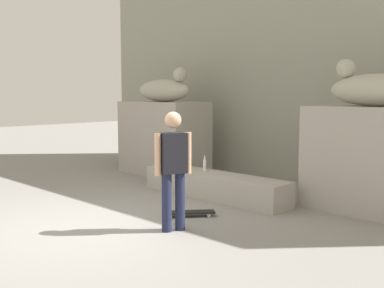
# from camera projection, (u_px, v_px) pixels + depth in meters

# --- Properties ---
(ground_plane) EXTENTS (40.00, 40.00, 0.00)m
(ground_plane) POSITION_uv_depth(u_px,v_px,m) (87.00, 227.00, 6.83)
(ground_plane) COLOR gray
(facade_wall) EXTENTS (11.97, 0.60, 5.25)m
(facade_wall) POSITION_uv_depth(u_px,v_px,m) (297.00, 60.00, 10.36)
(facade_wall) COLOR gray
(facade_wall) RESTS_ON ground_plane
(pedestal_left) EXTENTS (2.05, 1.15, 1.71)m
(pedestal_left) POSITION_uv_depth(u_px,v_px,m) (164.00, 138.00, 11.15)
(pedestal_left) COLOR #A39E93
(pedestal_left) RESTS_ON ground_plane
(pedestal_right) EXTENTS (2.05, 1.15, 1.71)m
(pedestal_right) POSITION_uv_depth(u_px,v_px,m) (373.00, 160.00, 7.61)
(pedestal_right) COLOR #A39E93
(pedestal_right) RESTS_ON ground_plane
(statue_reclining_left) EXTENTS (1.61, 0.59, 0.78)m
(statue_reclining_left) POSITION_uv_depth(u_px,v_px,m) (165.00, 90.00, 11.00)
(statue_reclining_left) COLOR #B0AE9C
(statue_reclining_left) RESTS_ON pedestal_left
(statue_reclining_right) EXTENTS (1.63, 0.67, 0.78)m
(statue_reclining_right) POSITION_uv_depth(u_px,v_px,m) (374.00, 89.00, 7.51)
(statue_reclining_right) COLOR #B0AE9C
(statue_reclining_right) RESTS_ON pedestal_right
(ledge_block) EXTENTS (3.09, 0.63, 0.45)m
(ledge_block) POSITION_uv_depth(u_px,v_px,m) (214.00, 185.00, 8.73)
(ledge_block) COLOR #A39E93
(ledge_block) RESTS_ON ground_plane
(skater) EXTENTS (0.32, 0.51, 1.67)m
(skater) POSITION_uv_depth(u_px,v_px,m) (173.00, 166.00, 6.55)
(skater) COLOR #1E233F
(skater) RESTS_ON ground_plane
(skateboard) EXTENTS (0.66, 0.75, 0.08)m
(skateboard) POSITION_uv_depth(u_px,v_px,m) (189.00, 212.00, 7.40)
(skateboard) COLOR black
(skateboard) RESTS_ON ground_plane
(bottle_clear) EXTENTS (0.07, 0.07, 0.30)m
(bottle_clear) POSITION_uv_depth(u_px,v_px,m) (205.00, 165.00, 8.92)
(bottle_clear) COLOR silver
(bottle_clear) RESTS_ON ledge_block
(bottle_green) EXTENTS (0.08, 0.08, 0.31)m
(bottle_green) POSITION_uv_depth(u_px,v_px,m) (159.00, 159.00, 9.62)
(bottle_green) COLOR #1E722D
(bottle_green) RESTS_ON ledge_block
(bottle_orange) EXTENTS (0.08, 0.08, 0.33)m
(bottle_orange) POSITION_uv_depth(u_px,v_px,m) (180.00, 162.00, 9.13)
(bottle_orange) COLOR orange
(bottle_orange) RESTS_ON ledge_block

